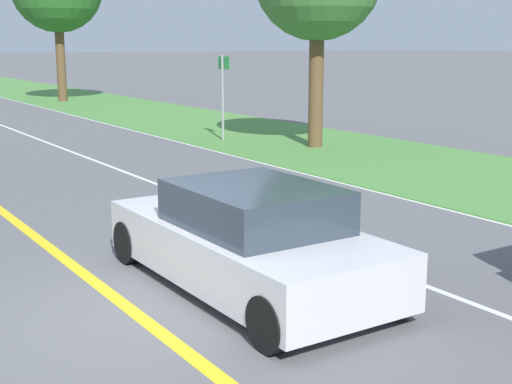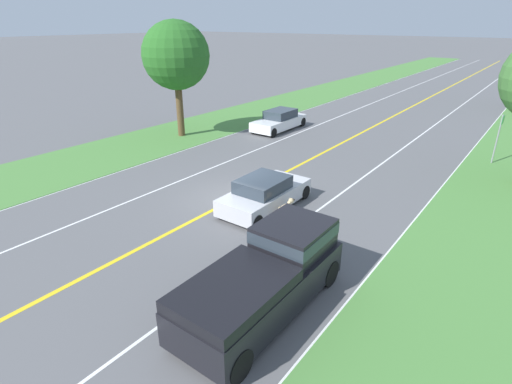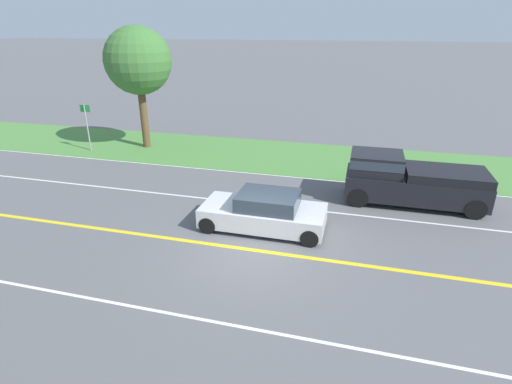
{
  "view_description": "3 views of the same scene",
  "coord_description": "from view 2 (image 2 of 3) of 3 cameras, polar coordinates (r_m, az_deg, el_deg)",
  "views": [
    {
      "loc": [
        -3.07,
        -7.14,
        3.07
      ],
      "look_at": [
        1.83,
        0.35,
        1.18
      ],
      "focal_mm": 50.0,
      "sensor_mm": 36.0,
      "label": 1
    },
    {
      "loc": [
        10.29,
        -12.18,
        7.23
      ],
      "look_at": [
        1.6,
        -0.51,
        0.94
      ],
      "focal_mm": 28.0,
      "sensor_mm": 36.0,
      "label": 2
    },
    {
      "loc": [
        -10.73,
        -2.87,
        6.68
      ],
      "look_at": [
        2.42,
        0.66,
        0.99
      ],
      "focal_mm": 28.0,
      "sensor_mm": 36.0,
      "label": 3
    }
  ],
  "objects": [
    {
      "name": "ground_plane",
      "position": [
        17.5,
        -3.21,
        -1.04
      ],
      "size": [
        400.0,
        400.0,
        0.0
      ],
      "primitive_type": "plane",
      "color": "#5B5B5E"
    },
    {
      "name": "centre_divider_line",
      "position": [
        17.5,
        -3.21,
        -1.03
      ],
      "size": [
        0.18,
        160.0,
        0.01
      ],
      "primitive_type": "cube",
      "color": "yellow",
      "rests_on": "ground"
    },
    {
      "name": "lane_edge_line_right",
      "position": [
        14.54,
        18.78,
        -7.8
      ],
      "size": [
        0.14,
        160.0,
        0.01
      ],
      "primitive_type": "cube",
      "color": "white",
      "rests_on": "ground"
    },
    {
      "name": "lane_edge_line_left",
      "position": [
        22.35,
        -17.2,
        3.45
      ],
      "size": [
        0.14,
        160.0,
        0.01
      ],
      "primitive_type": "cube",
      "color": "white",
      "rests_on": "ground"
    },
    {
      "name": "lane_dash_same_dir",
      "position": [
        15.7,
        6.7,
        -4.18
      ],
      "size": [
        0.1,
        160.0,
        0.01
      ],
      "primitive_type": "cube",
      "color": "white",
      "rests_on": "ground"
    },
    {
      "name": "lane_dash_oncoming",
      "position": [
        19.76,
        -11.05,
        1.49
      ],
      "size": [
        0.1,
        160.0,
        0.01
      ],
      "primitive_type": "cube",
      "color": "white",
      "rests_on": "ground"
    },
    {
      "name": "grass_verge_right",
      "position": [
        14.16,
        30.43,
        -10.89
      ],
      "size": [
        6.0,
        160.0,
        0.03
      ],
      "primitive_type": "cube",
      "color": "#4C843D",
      "rests_on": "ground"
    },
    {
      "name": "grass_verge_left",
      "position": [
        24.74,
        -21.42,
        4.79
      ],
      "size": [
        6.0,
        160.0,
        0.03
      ],
      "primitive_type": "cube",
      "color": "#4C843D",
      "rests_on": "ground"
    },
    {
      "name": "ego_car",
      "position": [
        16.46,
        1.23,
        -0.26
      ],
      "size": [
        1.92,
        4.32,
        1.35
      ],
      "color": "silver",
      "rests_on": "ground"
    },
    {
      "name": "dog",
      "position": [
        15.61,
        4.33,
        -2.14
      ],
      "size": [
        0.3,
        1.09,
        0.82
      ],
      "rotation": [
        0.0,
        0.0,
        -0.13
      ],
      "color": "#D1B784",
      "rests_on": "ground"
    },
    {
      "name": "pickup_truck",
      "position": [
        10.83,
        1.63,
        -11.73
      ],
      "size": [
        2.07,
        5.34,
        1.99
      ],
      "color": "black",
      "rests_on": "ground"
    },
    {
      "name": "oncoming_car",
      "position": [
        28.83,
        3.34,
        10.15
      ],
      "size": [
        1.84,
        4.66,
        1.39
      ],
      "rotation": [
        0.0,
        0.0,
        3.14
      ],
      "color": "white",
      "rests_on": "ground"
    },
    {
      "name": "roadside_tree_left_near",
      "position": [
        26.91,
        -11.38,
        18.53
      ],
      "size": [
        4.25,
        4.25,
        7.31
      ],
      "color": "brown",
      "rests_on": "ground"
    },
    {
      "name": "street_sign",
      "position": [
        25.01,
        31.38,
        7.14
      ],
      "size": [
        0.11,
        0.64,
        2.67
      ],
      "color": "gray",
      "rests_on": "ground"
    }
  ]
}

